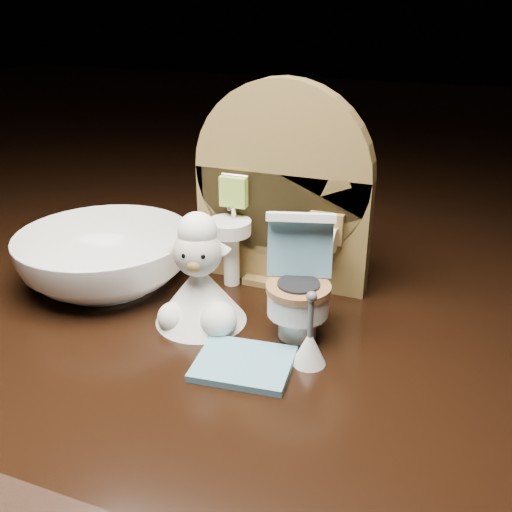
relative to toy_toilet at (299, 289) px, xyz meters
The scene contains 6 objects.
backdrop_panel 0.08m from the toy_toilet, 118.80° to the left, with size 0.13×0.05×0.15m.
toy_toilet is the anchor object (origin of this frame).
bath_mat 0.06m from the toy_toilet, 108.02° to the right, with size 0.06×0.05×0.00m, color #5E97B1.
toilet_brush 0.04m from the toy_toilet, 62.50° to the right, with size 0.02×0.02×0.05m.
plush_lamb 0.06m from the toy_toilet, 167.48° to the right, with size 0.06×0.06×0.08m.
ceramic_bowl 0.15m from the toy_toilet, behind, with size 0.13×0.13×0.04m, color white.
Camera 1 is at (0.12, -0.31, 0.20)m, focal length 40.00 mm.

